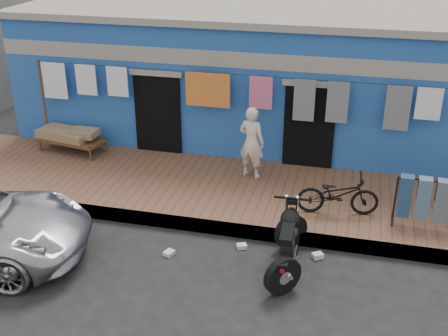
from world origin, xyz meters
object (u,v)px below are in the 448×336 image
charpoy (72,140)px  motorcycle (288,240)px  bicycle (338,190)px  seated_person (252,142)px

charpoy → motorcycle: bearing=-29.8°
bicycle → motorcycle: bicycle is taller
motorcycle → bicycle: bearing=64.9°
seated_person → charpoy: 4.43m
seated_person → motorcycle: size_ratio=0.90×
charpoy → bicycle: bearing=-13.6°
charpoy → seated_person: bearing=-4.0°
seated_person → charpoy: seated_person is taller
bicycle → charpoy: 6.48m
bicycle → charpoy: bicycle is taller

